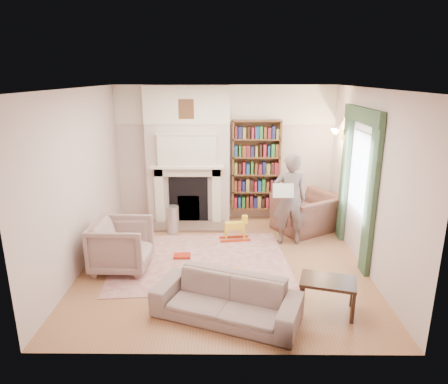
{
  "coord_description": "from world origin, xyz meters",
  "views": [
    {
      "loc": [
        0.05,
        -6.0,
        2.99
      ],
      "look_at": [
        0.0,
        0.25,
        1.15
      ],
      "focal_mm": 32.0,
      "sensor_mm": 36.0,
      "label": 1
    }
  ],
  "objects_px": {
    "armchair_left": "(122,245)",
    "sofa": "(226,299)",
    "rocking_horse": "(235,228)",
    "armchair_reading": "(307,213)",
    "paraffin_heater": "(173,220)",
    "bookcase": "(256,166)",
    "coffee_table": "(327,295)",
    "man_reading": "(290,199)"
  },
  "relations": [
    {
      "from": "armchair_left",
      "to": "sofa",
      "type": "xyz_separation_m",
      "value": [
        1.66,
        -1.34,
        -0.13
      ]
    },
    {
      "from": "armchair_left",
      "to": "rocking_horse",
      "type": "height_order",
      "value": "armchair_left"
    },
    {
      "from": "armchair_reading",
      "to": "paraffin_heater",
      "type": "distance_m",
      "value": 2.64
    },
    {
      "from": "bookcase",
      "to": "armchair_reading",
      "type": "height_order",
      "value": "bookcase"
    },
    {
      "from": "coffee_table",
      "to": "paraffin_heater",
      "type": "xyz_separation_m",
      "value": [
        -2.36,
        2.67,
        0.05
      ]
    },
    {
      "from": "armchair_left",
      "to": "paraffin_heater",
      "type": "height_order",
      "value": "armchair_left"
    },
    {
      "from": "sofa",
      "to": "paraffin_heater",
      "type": "relative_size",
      "value": 3.36
    },
    {
      "from": "sofa",
      "to": "bookcase",
      "type": "bearing_deg",
      "value": 101.1
    },
    {
      "from": "man_reading",
      "to": "paraffin_heater",
      "type": "xyz_separation_m",
      "value": [
        -2.18,
        0.45,
        -0.56
      ]
    },
    {
      "from": "armchair_reading",
      "to": "bookcase",
      "type": "bearing_deg",
      "value": -66.62
    },
    {
      "from": "sofa",
      "to": "rocking_horse",
      "type": "height_order",
      "value": "sofa"
    },
    {
      "from": "sofa",
      "to": "paraffin_heater",
      "type": "distance_m",
      "value": 3.03
    },
    {
      "from": "rocking_horse",
      "to": "paraffin_heater",
      "type": "bearing_deg",
      "value": 155.41
    },
    {
      "from": "armchair_reading",
      "to": "sofa",
      "type": "xyz_separation_m",
      "value": [
        -1.58,
        -2.99,
        -0.1
      ]
    },
    {
      "from": "armchair_left",
      "to": "rocking_horse",
      "type": "xyz_separation_m",
      "value": [
        1.81,
        1.13,
        -0.16
      ]
    },
    {
      "from": "armchair_left",
      "to": "rocking_horse",
      "type": "distance_m",
      "value": 2.14
    },
    {
      "from": "man_reading",
      "to": "paraffin_heater",
      "type": "distance_m",
      "value": 2.3
    },
    {
      "from": "coffee_table",
      "to": "rocking_horse",
      "type": "bearing_deg",
      "value": 132.49
    },
    {
      "from": "paraffin_heater",
      "to": "rocking_horse",
      "type": "relative_size",
      "value": 0.99
    },
    {
      "from": "rocking_horse",
      "to": "coffee_table",
      "type": "bearing_deg",
      "value": -71.1
    },
    {
      "from": "bookcase",
      "to": "armchair_left",
      "type": "height_order",
      "value": "bookcase"
    },
    {
      "from": "coffee_table",
      "to": "armchair_left",
      "type": "bearing_deg",
      "value": 174.14
    },
    {
      "from": "man_reading",
      "to": "rocking_horse",
      "type": "bearing_deg",
      "value": -5.68
    },
    {
      "from": "armchair_left",
      "to": "paraffin_heater",
      "type": "relative_size",
      "value": 1.6
    },
    {
      "from": "bookcase",
      "to": "coffee_table",
      "type": "bearing_deg",
      "value": -78.53
    },
    {
      "from": "paraffin_heater",
      "to": "armchair_left",
      "type": "bearing_deg",
      "value": -112.27
    },
    {
      "from": "armchair_reading",
      "to": "armchair_left",
      "type": "bearing_deg",
      "value": -4.91
    },
    {
      "from": "armchair_left",
      "to": "man_reading",
      "type": "distance_m",
      "value": 3.01
    },
    {
      "from": "coffee_table",
      "to": "man_reading",
      "type": "bearing_deg",
      "value": 110.45
    },
    {
      "from": "armchair_left",
      "to": "sofa",
      "type": "height_order",
      "value": "armchair_left"
    },
    {
      "from": "armchair_reading",
      "to": "armchair_left",
      "type": "height_order",
      "value": "armchair_left"
    },
    {
      "from": "armchair_reading",
      "to": "coffee_table",
      "type": "relative_size",
      "value": 1.62
    },
    {
      "from": "man_reading",
      "to": "paraffin_heater",
      "type": "bearing_deg",
      "value": -12.1
    },
    {
      "from": "rocking_horse",
      "to": "armchair_left",
      "type": "bearing_deg",
      "value": -155.81
    },
    {
      "from": "paraffin_heater",
      "to": "rocking_horse",
      "type": "xyz_separation_m",
      "value": [
        1.2,
        -0.36,
        -0.03
      ]
    },
    {
      "from": "armchair_reading",
      "to": "coffee_table",
      "type": "height_order",
      "value": "armchair_reading"
    },
    {
      "from": "armchair_left",
      "to": "sofa",
      "type": "relative_size",
      "value": 0.48
    },
    {
      "from": "bookcase",
      "to": "man_reading",
      "type": "relative_size",
      "value": 1.1
    },
    {
      "from": "bookcase",
      "to": "paraffin_heater",
      "type": "height_order",
      "value": "bookcase"
    },
    {
      "from": "bookcase",
      "to": "sofa",
      "type": "xyz_separation_m",
      "value": [
        -0.6,
        -3.67,
        -0.9
      ]
    },
    {
      "from": "paraffin_heater",
      "to": "rocking_horse",
      "type": "distance_m",
      "value": 1.25
    },
    {
      "from": "bookcase",
      "to": "paraffin_heater",
      "type": "distance_m",
      "value": 2.06
    }
  ]
}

